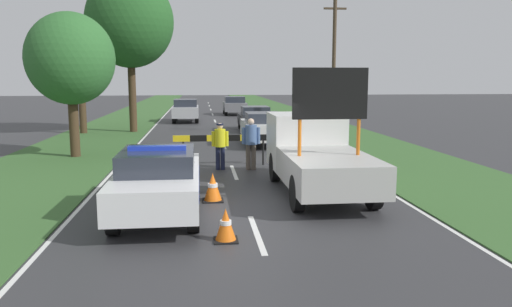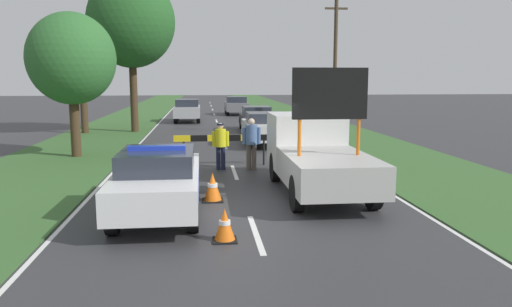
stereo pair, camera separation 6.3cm
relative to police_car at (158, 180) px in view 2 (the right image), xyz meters
The scene contains 21 objects.
ground_plane 2.22m from the police_car, ahead, with size 160.00×160.00×0.00m, color #333335.
lane_markings 19.73m from the police_car, 83.99° to the left, with size 8.16×72.53×0.01m.
grass_verge_left 20.47m from the police_car, 102.53° to the left, with size 4.75×120.00×0.03m.
grass_verge_right 21.74m from the police_car, 66.77° to the left, with size 4.75×120.00×0.03m.
police_car is the anchor object (origin of this frame).
work_truck 4.62m from the police_car, 26.56° to the left, with size 2.09×5.61×3.36m.
road_barrier 6.53m from the police_car, 74.10° to the left, with size 3.57×0.08×1.10m.
police_officer 5.71m from the police_car, 73.37° to the left, with size 0.58×0.37×1.60m.
pedestrian_civilian 5.99m from the police_car, 63.42° to the left, with size 0.63×0.40×1.76m.
traffic_cone_near_police 4.66m from the police_car, 81.98° to the left, with size 0.46×0.46×0.64m.
traffic_cone_centre_front 2.58m from the police_car, 55.86° to the right, with size 0.47×0.47×0.64m.
traffic_cone_near_truck 8.41m from the police_car, 53.59° to the left, with size 0.35×0.35×0.49m.
traffic_cone_behind_barrier 1.73m from the police_car, 41.12° to the left, with size 0.53×0.53×0.73m.
queued_car_van_white 12.33m from the police_car, 71.52° to the left, with size 1.82×4.24×1.52m.
queued_car_sedan_black 18.50m from the police_car, 76.82° to the left, with size 1.77×4.13×1.45m.
queued_car_sedan_silver 24.58m from the police_car, 90.05° to the left, with size 1.80×4.11×1.62m.
queued_car_suv_grey 31.52m from the police_car, 82.80° to the left, with size 1.86×3.92×1.54m.
roadside_tree_near_left 18.82m from the police_car, 107.60° to the left, with size 3.65×3.65×6.55m.
roadside_tree_near_right 10.17m from the police_car, 114.09° to the left, with size 3.38×3.38×5.62m.
roadside_tree_mid_left 19.06m from the police_car, 99.01° to the left, with size 4.91×4.91×8.83m.
utility_pole 17.10m from the police_car, 61.37° to the left, with size 1.20×0.20×7.43m.
Camera 2 is at (-1.05, -11.34, 3.12)m, focal length 35.00 mm.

